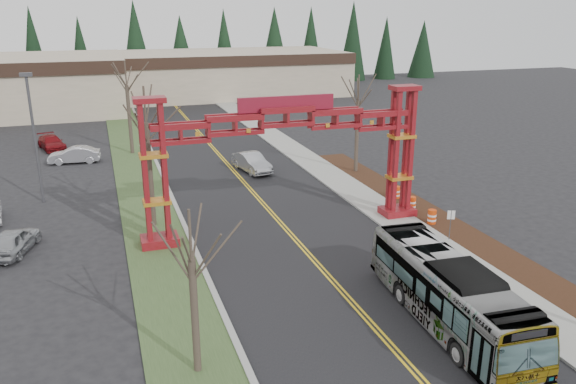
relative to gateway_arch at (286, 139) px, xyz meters
name	(u,v)px	position (x,y,z in m)	size (l,w,h in m)	color
road	(257,197)	(0.00, 7.00, -5.97)	(12.00, 110.00, 0.02)	black
lane_line_left	(256,197)	(-0.12, 7.00, -5.96)	(0.12, 100.00, 0.01)	yellow
lane_line_right	(259,197)	(0.12, 7.00, -5.96)	(0.12, 100.00, 0.01)	yellow
curb_right	(332,188)	(6.15, 7.00, -5.91)	(0.30, 110.00, 0.15)	#9E9F9A
sidewalk_right	(349,187)	(7.60, 7.00, -5.91)	(2.60, 110.00, 0.14)	gray
landscape_strip	(500,257)	(10.20, -8.00, -5.92)	(2.60, 50.00, 0.12)	black
grass_median	(149,208)	(-8.00, 7.00, -5.94)	(4.00, 110.00, 0.08)	#344B25
curb_left	(175,205)	(-6.15, 7.00, -5.91)	(0.30, 110.00, 0.15)	#9E9F9A
gateway_arch	(286,139)	(0.00, 0.00, 0.00)	(18.20, 1.60, 8.90)	maroon
retail_building_east	(226,73)	(10.00, 61.95, -2.47)	(38.00, 20.30, 7.00)	tan
conifer_treeline	(158,51)	(0.25, 74.00, 0.50)	(116.10, 5.60, 13.00)	black
transit_bus	(448,292)	(3.22, -13.03, -4.44)	(2.59, 11.08, 3.09)	#ACAFB4
silver_sedan	(252,162)	(1.50, 14.06, -5.17)	(1.72, 4.93, 1.62)	#A5A8AD
parked_car_near_a	(13,241)	(-16.13, 1.64, -5.23)	(1.77, 4.39, 1.50)	#9FA2A7
parked_car_mid_a	(52,143)	(-15.62, 28.51, -5.28)	(1.96, 4.81, 1.40)	maroon
parked_car_far_a	(74,155)	(-13.29, 22.10, -5.23)	(1.59, 4.57, 1.50)	silver
bare_tree_median_near	(192,260)	(-8.00, -13.01, -1.21)	(2.94, 2.94, 6.74)	#382D26
bare_tree_median_mid	(146,124)	(-8.00, 3.51, 0.78)	(3.44, 3.44, 9.09)	#382D26
bare_tree_median_far	(127,86)	(-8.00, 24.02, 0.63)	(3.52, 3.52, 8.98)	#382D26
bare_tree_right_far	(358,101)	(10.00, 10.91, 0.22)	(3.28, 3.28, 8.41)	#382D26
light_pole_near	(34,129)	(-15.23, 11.01, -0.56)	(0.81, 0.41, 9.38)	#3F3F44
street_sign	(451,219)	(8.81, -4.97, -4.55)	(0.44, 0.20, 2.00)	#3F3F44
barrel_south	(432,217)	(9.32, -2.23, -5.46)	(0.57, 0.57, 1.05)	#D53D0B
barrel_mid	(412,204)	(9.43, 0.52, -5.45)	(0.58, 0.58, 1.07)	#D53D0B
barrel_north	(396,193)	(9.71, 3.20, -5.48)	(0.54, 0.54, 1.01)	#D53D0B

